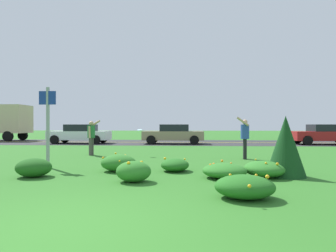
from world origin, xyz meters
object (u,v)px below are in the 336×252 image
Objects in this scene: car_tan_center_left at (173,134)px; car_white_center_right at (80,134)px; person_catcher_blue_shirt at (245,135)px; car_red_leftmost at (324,134)px; sign_post_near_path at (48,119)px; person_thrower_green_shirt at (91,135)px; frisbee_pale_blue at (140,130)px.

car_tan_center_left and car_white_center_right have the same top height.
car_red_leftmost is at bearing 50.37° from person_catcher_blue_shirt.
sign_post_near_path is at bearing -140.68° from car_red_leftmost.
person_thrower_green_shirt is 16.58m from car_red_leftmost.
car_tan_center_left is at bearing 81.69° from frisbee_pale_blue.
frisbee_pale_blue is at bearing -98.31° from car_tan_center_left.
car_white_center_right is at bearing 125.79° from frisbee_pale_blue.
person_thrower_green_shirt is at bearing -113.14° from car_tan_center_left.
car_tan_center_left is at bearing 0.00° from car_white_center_right.
sign_post_near_path reaches higher than person_thrower_green_shirt.
frisbee_pale_blue is at bearing -54.21° from car_white_center_right.
person_catcher_blue_shirt is 12.01m from car_red_leftmost.
person_catcher_blue_shirt is at bearing -129.63° from car_red_leftmost.
sign_post_near_path reaches higher than car_red_leftmost.
person_catcher_blue_shirt reaches higher than car_white_center_right.
person_catcher_blue_shirt is at bearing -9.24° from person_thrower_green_shirt.
person_thrower_green_shirt is 0.94× the size of person_catcher_blue_shirt.
person_catcher_blue_shirt reaches higher than person_thrower_green_shirt.
person_catcher_blue_shirt is (6.94, 2.71, -0.62)m from sign_post_near_path.
car_white_center_right is (-10.45, 9.25, -0.24)m from person_catcher_blue_shirt.
person_thrower_green_shirt is at bearing 170.76° from person_catcher_blue_shirt.
sign_post_near_path is at bearing -92.26° from person_thrower_green_shirt.
person_catcher_blue_shirt is 0.39× the size of car_red_leftmost.
car_red_leftmost is at bearing 29.41° from person_thrower_green_shirt.
sign_post_near_path is 1.51× the size of person_catcher_blue_shirt.
car_tan_center_left is (-3.31, 9.25, -0.24)m from person_catcher_blue_shirt.
person_catcher_blue_shirt is 4.63m from frisbee_pale_blue.
frisbee_pale_blue is 14.70m from car_red_leftmost.
sign_post_near_path is 1.60× the size of person_thrower_green_shirt.
car_red_leftmost is (7.66, 9.25, -0.24)m from person_catcher_blue_shirt.
car_red_leftmost is 10.97m from car_tan_center_left.
person_thrower_green_shirt is 0.36× the size of car_tan_center_left.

